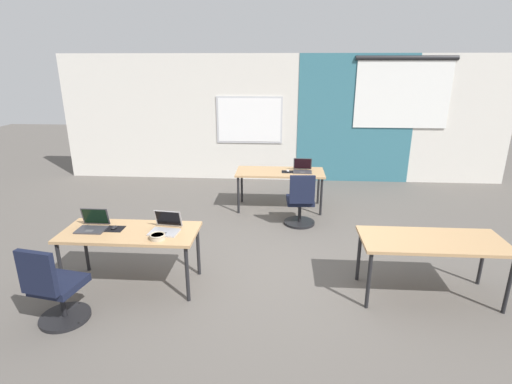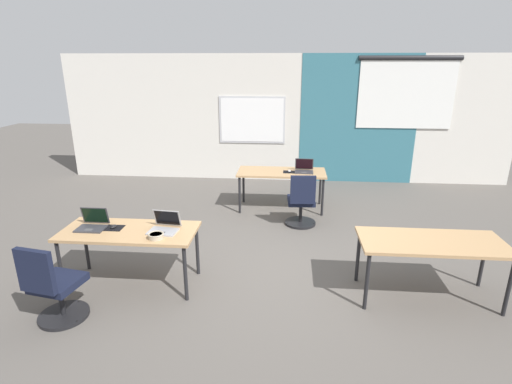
% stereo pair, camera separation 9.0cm
% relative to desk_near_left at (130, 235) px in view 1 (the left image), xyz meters
% --- Properties ---
extents(ground_plane, '(24.00, 24.00, 0.00)m').
position_rel_desk_near_left_xyz_m(ground_plane, '(1.75, 0.60, -0.66)').
color(ground_plane, '#56514C').
extents(back_wall_assembly, '(10.00, 0.27, 2.80)m').
position_rel_desk_near_left_xyz_m(back_wall_assembly, '(1.80, 4.80, 0.75)').
color(back_wall_assembly, silver).
rests_on(back_wall_assembly, ground).
extents(desk_near_left, '(1.60, 0.70, 0.72)m').
position_rel_desk_near_left_xyz_m(desk_near_left, '(0.00, 0.00, 0.00)').
color(desk_near_left, tan).
rests_on(desk_near_left, ground).
extents(desk_near_right, '(1.60, 0.70, 0.72)m').
position_rel_desk_near_left_xyz_m(desk_near_right, '(3.50, 0.00, 0.00)').
color(desk_near_right, tan).
rests_on(desk_near_right, ground).
extents(desk_far_center, '(1.60, 0.70, 0.72)m').
position_rel_desk_near_left_xyz_m(desk_far_center, '(1.75, 2.80, 0.00)').
color(desk_far_center, tan).
rests_on(desk_far_center, ground).
extents(laptop_near_left_end, '(0.33, 0.28, 0.23)m').
position_rel_desk_near_left_xyz_m(laptop_near_left_end, '(-0.46, 0.03, 0.11)').
color(laptop_near_left_end, '#333338').
rests_on(laptop_near_left_end, desk_near_left).
extents(mousepad_near_left_end, '(0.22, 0.19, 0.00)m').
position_rel_desk_near_left_xyz_m(mousepad_near_left_end, '(-0.20, 0.04, 0.06)').
color(mousepad_near_left_end, black).
rests_on(mousepad_near_left_end, desk_near_left).
extents(mouse_near_left_end, '(0.07, 0.11, 0.03)m').
position_rel_desk_near_left_xyz_m(mouse_near_left_end, '(-0.20, 0.04, 0.08)').
color(mouse_near_left_end, black).
rests_on(mouse_near_left_end, mousepad_near_left_end).
extents(chair_near_left_end, '(0.52, 0.57, 0.92)m').
position_rel_desk_near_left_xyz_m(chair_near_left_end, '(-0.52, -0.80, -0.28)').
color(chair_near_left_end, black).
rests_on(chair_near_left_end, ground).
extents(laptop_far_right, '(0.34, 0.30, 0.23)m').
position_rel_desk_near_left_xyz_m(laptop_far_right, '(2.16, 2.80, 0.11)').
color(laptop_far_right, '#333338').
rests_on(laptop_far_right, desk_far_center).
extents(mousepad_far_right, '(0.22, 0.19, 0.00)m').
position_rel_desk_near_left_xyz_m(mousepad_far_right, '(1.89, 2.77, 0.06)').
color(mousepad_far_right, black).
rests_on(mousepad_far_right, desk_far_center).
extents(mouse_far_right, '(0.06, 0.10, 0.03)m').
position_rel_desk_near_left_xyz_m(mouse_far_right, '(1.89, 2.77, 0.08)').
color(mouse_far_right, '#B2B2B7').
rests_on(mouse_far_right, mousepad_far_right).
extents(chair_far_right, '(0.52, 0.55, 0.92)m').
position_rel_desk_near_left_xyz_m(chair_far_right, '(2.10, 2.00, -0.28)').
color(chair_far_right, black).
rests_on(chair_far_right, ground).
extents(laptop_near_left_inner, '(0.36, 0.33, 0.23)m').
position_rel_desk_near_left_xyz_m(laptop_near_left_inner, '(0.43, 0.02, 0.11)').
color(laptop_near_left_inner, '#9E9EA3').
rests_on(laptop_near_left_inner, desk_near_left).
extents(snack_bowl, '(0.18, 0.18, 0.06)m').
position_rel_desk_near_left_xyz_m(snack_bowl, '(0.40, -0.20, 0.10)').
color(snack_bowl, tan).
rests_on(snack_bowl, desk_near_left).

